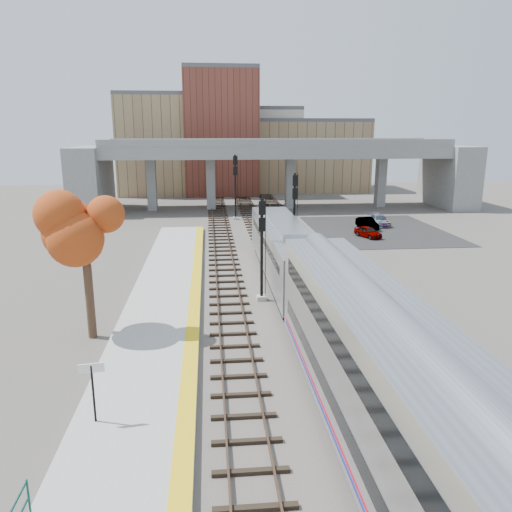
{
  "coord_description": "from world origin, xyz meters",
  "views": [
    {
      "loc": [
        -4.33,
        -24.07,
        10.58
      ],
      "look_at": [
        -1.29,
        7.85,
        2.5
      ],
      "focal_mm": 35.0,
      "sensor_mm": 36.0,
      "label": 1
    }
  ],
  "objects_px": {
    "locomotive": "(284,249)",
    "signal_mast_near": "(262,252)",
    "car_b": "(367,223)",
    "car_c": "(379,220)",
    "coach": "(406,418)",
    "car_a": "(368,232)",
    "signal_mast_mid": "(294,215)",
    "tree": "(84,231)",
    "signal_mast_far": "(235,187)"
  },
  "relations": [
    {
      "from": "locomotive",
      "to": "signal_mast_near",
      "type": "relative_size",
      "value": 2.9
    },
    {
      "from": "signal_mast_far",
      "to": "signal_mast_mid",
      "type": "bearing_deg",
      "value": -77.28
    },
    {
      "from": "coach",
      "to": "signal_mast_near",
      "type": "bearing_deg",
      "value": 96.58
    },
    {
      "from": "coach",
      "to": "signal_mast_mid",
      "type": "xyz_separation_m",
      "value": [
        2.0,
        30.18,
        0.73
      ]
    },
    {
      "from": "signal_mast_mid",
      "to": "tree",
      "type": "relative_size",
      "value": 0.92
    },
    {
      "from": "signal_mast_mid",
      "to": "tree",
      "type": "xyz_separation_m",
      "value": [
        -13.59,
        -16.92,
        2.18
      ]
    },
    {
      "from": "car_c",
      "to": "signal_mast_near",
      "type": "bearing_deg",
      "value": -123.67
    },
    {
      "from": "signal_mast_near",
      "to": "signal_mast_far",
      "type": "bearing_deg",
      "value": 90.0
    },
    {
      "from": "locomotive",
      "to": "signal_mast_far",
      "type": "height_order",
      "value": "signal_mast_far"
    },
    {
      "from": "coach",
      "to": "car_a",
      "type": "distance_m",
      "value": 38.03
    },
    {
      "from": "locomotive",
      "to": "signal_mast_mid",
      "type": "bearing_deg",
      "value": 75.2
    },
    {
      "from": "signal_mast_mid",
      "to": "tree",
      "type": "bearing_deg",
      "value": -128.76
    },
    {
      "from": "coach",
      "to": "car_a",
      "type": "relative_size",
      "value": 7.59
    },
    {
      "from": "car_b",
      "to": "car_c",
      "type": "relative_size",
      "value": 0.92
    },
    {
      "from": "locomotive",
      "to": "car_b",
      "type": "relative_size",
      "value": 4.95
    },
    {
      "from": "signal_mast_far",
      "to": "locomotive",
      "type": "bearing_deg",
      "value": -85.34
    },
    {
      "from": "locomotive",
      "to": "coach",
      "type": "bearing_deg",
      "value": -90.0
    },
    {
      "from": "locomotive",
      "to": "car_c",
      "type": "relative_size",
      "value": 4.56
    },
    {
      "from": "car_c",
      "to": "car_b",
      "type": "bearing_deg",
      "value": -135.41
    },
    {
      "from": "signal_mast_mid",
      "to": "tree",
      "type": "distance_m",
      "value": 21.81
    },
    {
      "from": "car_b",
      "to": "signal_mast_far",
      "type": "bearing_deg",
      "value": 147.45
    },
    {
      "from": "signal_mast_far",
      "to": "tree",
      "type": "distance_m",
      "value": 36.38
    },
    {
      "from": "locomotive",
      "to": "tree",
      "type": "distance_m",
      "value": 15.28
    },
    {
      "from": "locomotive",
      "to": "signal_mast_near",
      "type": "height_order",
      "value": "signal_mast_near"
    },
    {
      "from": "signal_mast_mid",
      "to": "car_b",
      "type": "relative_size",
      "value": 1.84
    },
    {
      "from": "tree",
      "to": "car_c",
      "type": "bearing_deg",
      "value": 49.04
    },
    {
      "from": "signal_mast_mid",
      "to": "signal_mast_far",
      "type": "distance_m",
      "value": 18.63
    },
    {
      "from": "signal_mast_far",
      "to": "signal_mast_near",
      "type": "bearing_deg",
      "value": -90.0
    },
    {
      "from": "coach",
      "to": "signal_mast_far",
      "type": "relative_size",
      "value": 3.2
    },
    {
      "from": "signal_mast_near",
      "to": "coach",
      "type": "bearing_deg",
      "value": -83.42
    },
    {
      "from": "tree",
      "to": "signal_mast_far",
      "type": "bearing_deg",
      "value": 74.87
    },
    {
      "from": "coach",
      "to": "car_b",
      "type": "height_order",
      "value": "coach"
    },
    {
      "from": "car_b",
      "to": "car_c",
      "type": "xyz_separation_m",
      "value": [
        2.08,
        2.08,
        -0.03
      ]
    },
    {
      "from": "tree",
      "to": "locomotive",
      "type": "bearing_deg",
      "value": 38.9
    },
    {
      "from": "signal_mast_mid",
      "to": "coach",
      "type": "bearing_deg",
      "value": -93.79
    },
    {
      "from": "tree",
      "to": "car_b",
      "type": "xyz_separation_m",
      "value": [
        23.55,
        27.44,
        -5.03
      ]
    },
    {
      "from": "coach",
      "to": "car_b",
      "type": "distance_m",
      "value": 42.48
    },
    {
      "from": "coach",
      "to": "signal_mast_near",
      "type": "relative_size",
      "value": 3.8
    },
    {
      "from": "signal_mast_near",
      "to": "car_c",
      "type": "relative_size",
      "value": 1.57
    },
    {
      "from": "tree",
      "to": "coach",
      "type": "bearing_deg",
      "value": -48.86
    },
    {
      "from": "signal_mast_far",
      "to": "car_a",
      "type": "relative_size",
      "value": 2.37
    },
    {
      "from": "signal_mast_mid",
      "to": "car_c",
      "type": "height_order",
      "value": "signal_mast_mid"
    },
    {
      "from": "signal_mast_near",
      "to": "car_c",
      "type": "bearing_deg",
      "value": 56.69
    },
    {
      "from": "car_a",
      "to": "car_b",
      "type": "xyz_separation_m",
      "value": [
        1.26,
        4.27,
        0.07
      ]
    },
    {
      "from": "locomotive",
      "to": "car_a",
      "type": "bearing_deg",
      "value": 52.25
    },
    {
      "from": "signal_mast_near",
      "to": "tree",
      "type": "distance_m",
      "value": 11.0
    },
    {
      "from": "car_b",
      "to": "signal_mast_mid",
      "type": "bearing_deg",
      "value": -137.46
    },
    {
      "from": "coach",
      "to": "signal_mast_mid",
      "type": "distance_m",
      "value": 30.25
    },
    {
      "from": "locomotive",
      "to": "car_c",
      "type": "distance_m",
      "value": 24.63
    },
    {
      "from": "car_a",
      "to": "signal_mast_near",
      "type": "bearing_deg",
      "value": -146.87
    }
  ]
}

